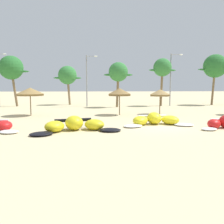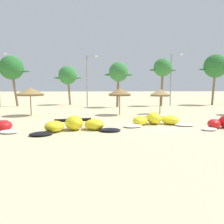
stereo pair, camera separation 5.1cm
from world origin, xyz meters
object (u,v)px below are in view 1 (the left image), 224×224
(palm_leftmost, at_px, (11,68))
(palm_left_of_gap, at_px, (118,72))
(kite_left_of_center, at_px, (155,120))
(lamppost_west_center, at_px, (88,78))
(beach_umbrella_near_palms, at_px, (160,93))
(palm_center_left, at_px, (162,68))
(kite_left, at_px, (75,125))
(lamppost_east_center, at_px, (172,77))
(palm_center_right, at_px, (215,66))
(palm_left, at_px, (67,76))
(beach_umbrella_middle, at_px, (120,92))
(beach_umbrella_near_van, at_px, (30,92))

(palm_leftmost, height_order, palm_left_of_gap, palm_leftmost)
(kite_left_of_center, height_order, lamppost_west_center, lamppost_west_center)
(beach_umbrella_near_palms, relative_size, palm_center_left, 0.37)
(palm_left_of_gap, xyz_separation_m, palm_center_left, (7.38, 2.12, 0.85))
(palm_leftmost, relative_size, palm_center_left, 1.04)
(kite_left, xyz_separation_m, lamppost_west_center, (0.10, 20.90, 4.14))
(kite_left, distance_m, lamppost_east_center, 25.78)
(kite_left_of_center, relative_size, lamppost_west_center, 0.76)
(palm_center_right, bearing_deg, lamppost_east_center, -168.92)
(palm_left, distance_m, lamppost_east_center, 17.58)
(palm_center_left, bearing_deg, palm_center_right, 8.37)
(beach_umbrella_middle, height_order, palm_center_right, palm_center_right)
(palm_center_left, relative_size, lamppost_east_center, 0.91)
(beach_umbrella_near_palms, xyz_separation_m, palm_center_right, (12.92, 13.23, 4.12))
(beach_umbrella_middle, distance_m, lamppost_west_center, 12.31)
(kite_left_of_center, xyz_separation_m, beach_umbrella_near_van, (-12.14, 7.01, 2.22))
(kite_left_of_center, height_order, beach_umbrella_near_palms, beach_umbrella_near_palms)
(palm_leftmost, bearing_deg, palm_center_right, 1.67)
(palm_leftmost, bearing_deg, beach_umbrella_near_van, -63.38)
(kite_left, relative_size, palm_leftmost, 0.80)
(lamppost_east_center, bearing_deg, palm_left, 168.80)
(kite_left, distance_m, palm_left, 25.50)
(kite_left, height_order, palm_center_left, palm_center_left)
(palm_left_of_gap, relative_size, lamppost_west_center, 0.85)
(kite_left_of_center, bearing_deg, palm_center_right, 53.57)
(beach_umbrella_near_van, relative_size, palm_center_left, 0.40)
(kite_left_of_center, height_order, palm_left, palm_left)
(kite_left, xyz_separation_m, beach_umbrella_middle, (4.10, 9.43, 2.16))
(beach_umbrella_near_van, bearing_deg, palm_center_left, 34.38)
(palm_center_left, bearing_deg, palm_left_of_gap, -163.95)
(beach_umbrella_near_van, xyz_separation_m, palm_center_right, (27.37, 13.62, 3.97))
(beach_umbrella_middle, relative_size, palm_center_right, 0.35)
(palm_center_right, bearing_deg, beach_umbrella_middle, -142.41)
(palm_left, bearing_deg, beach_umbrella_near_palms, -50.76)
(beach_umbrella_near_van, bearing_deg, palm_leftmost, 116.62)
(kite_left_of_center, xyz_separation_m, palm_left_of_gap, (-1.65, 17.12, 4.91))
(kite_left_of_center, xyz_separation_m, beach_umbrella_middle, (-2.36, 7.09, 2.18))
(palm_left_of_gap, xyz_separation_m, lamppost_east_center, (8.89, 1.95, -0.51))
(palm_left, distance_m, lamppost_west_center, 5.38)
(beach_umbrella_near_palms, xyz_separation_m, palm_leftmost, (-20.79, 12.25, 3.61))
(palm_center_left, height_order, lamppost_west_center, lamppost_west_center)
(palm_left_of_gap, bearing_deg, beach_umbrella_near_van, -136.08)
(lamppost_east_center, bearing_deg, beach_umbrella_middle, -128.71)
(kite_left_of_center, distance_m, lamppost_east_center, 20.86)
(palm_center_left, bearing_deg, palm_left, 168.34)
(beach_umbrella_near_palms, relative_size, palm_leftmost, 0.36)
(palm_leftmost, distance_m, lamppost_west_center, 12.27)
(beach_umbrella_near_van, xyz_separation_m, palm_left, (2.13, 15.47, 2.44))
(beach_umbrella_near_palms, bearing_deg, palm_left_of_gap, 112.19)
(palm_left, distance_m, palm_left_of_gap, 9.94)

